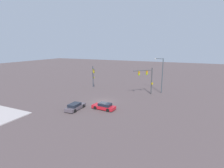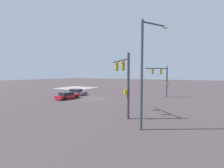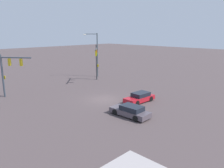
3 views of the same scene
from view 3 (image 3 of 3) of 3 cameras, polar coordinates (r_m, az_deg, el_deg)
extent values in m
plane|color=#4D4041|center=(29.79, -2.19, -3.94)|extent=(202.20, 202.20, 0.00)
cylinder|color=#333D48|center=(33.66, -26.12, 1.83)|extent=(0.23, 0.23, 5.85)
cylinder|color=#333D48|center=(32.15, -23.35, 6.20)|extent=(3.56, 2.72, 0.18)
cube|color=#AF9616|center=(32.72, -24.68, 5.09)|extent=(0.41, 0.40, 0.95)
cylinder|color=red|center=(32.82, -24.59, 5.64)|extent=(0.20, 0.17, 0.20)
cylinder|color=orange|center=(32.85, -24.54, 5.13)|extent=(0.20, 0.17, 0.20)
cylinder|color=green|center=(32.89, -24.49, 4.61)|extent=(0.20, 0.17, 0.20)
cube|color=#AF9616|center=(31.87, -22.17, 5.14)|extent=(0.41, 0.40, 0.95)
cylinder|color=red|center=(31.98, -22.08, 5.70)|extent=(0.20, 0.17, 0.20)
cylinder|color=orange|center=(32.01, -22.03, 5.17)|extent=(0.20, 0.17, 0.20)
cylinder|color=green|center=(32.05, -21.98, 4.64)|extent=(0.20, 0.17, 0.20)
cube|color=#AF9616|center=(33.91, -25.84, 1.50)|extent=(0.38, 0.37, 0.44)
cylinder|color=#3A3B3F|center=(41.60, -3.95, 5.49)|extent=(0.25, 0.25, 6.42)
cylinder|color=#3A3B3F|center=(38.85, -4.09, 8.88)|extent=(3.76, 3.52, 0.19)
cube|color=#B39A0A|center=(39.97, -4.04, 8.12)|extent=(0.41, 0.41, 0.95)
cylinder|color=red|center=(39.94, -3.82, 8.54)|extent=(0.19, 0.18, 0.20)
cylinder|color=orange|center=(39.96, -3.81, 8.11)|extent=(0.19, 0.18, 0.20)
cylinder|color=green|center=(39.99, -3.80, 7.68)|extent=(0.19, 0.18, 0.20)
cube|color=#B39A0A|center=(37.89, -4.11, 7.84)|extent=(0.41, 0.41, 0.95)
cylinder|color=red|center=(37.86, -3.88, 8.28)|extent=(0.19, 0.18, 0.20)
cylinder|color=orange|center=(37.89, -3.87, 7.83)|extent=(0.19, 0.18, 0.20)
cylinder|color=green|center=(37.92, -3.86, 7.38)|extent=(0.19, 0.18, 0.20)
cube|color=#B39A0A|center=(41.67, -3.57, 4.72)|extent=(0.38, 0.38, 0.44)
cylinder|color=#354148|center=(44.37, -3.75, 7.33)|extent=(0.20, 0.20, 8.49)
cylinder|color=#354148|center=(43.94, -5.41, 12.59)|extent=(1.36, 2.12, 0.12)
ellipsoid|color=silver|center=(43.77, -7.01, 12.42)|extent=(0.57, 0.67, 0.20)
cube|color=#4E454D|center=(24.02, 4.55, -7.16)|extent=(4.50, 1.87, 0.55)
cube|color=black|center=(23.69, 5.08, -6.12)|extent=(2.36, 1.60, 0.50)
cylinder|color=black|center=(24.31, 0.79, -7.16)|extent=(0.65, 0.24, 0.64)
cylinder|color=black|center=(25.46, 3.22, -6.22)|extent=(0.65, 0.24, 0.64)
cylinder|color=black|center=(22.69, 6.04, -8.76)|extent=(0.65, 0.24, 0.64)
cylinder|color=black|center=(23.92, 8.37, -7.65)|extent=(0.65, 0.24, 0.64)
cube|color=red|center=(28.82, 6.98, -3.72)|extent=(1.97, 4.37, 0.55)
cube|color=black|center=(28.86, 7.34, -2.62)|extent=(1.65, 2.31, 0.50)
cylinder|color=black|center=(27.40, 6.43, -4.86)|extent=(0.26, 0.65, 0.64)
cylinder|color=black|center=(28.43, 3.99, -4.13)|extent=(0.26, 0.65, 0.64)
cylinder|color=black|center=(29.36, 9.86, -3.74)|extent=(0.26, 0.65, 0.64)
cylinder|color=black|center=(30.32, 7.46, -3.10)|extent=(0.26, 0.65, 0.64)
camera|label=1|loc=(37.97, 61.71, 10.30)|focal=28.26mm
camera|label=2|loc=(54.92, 2.21, 8.63)|focal=23.92mm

